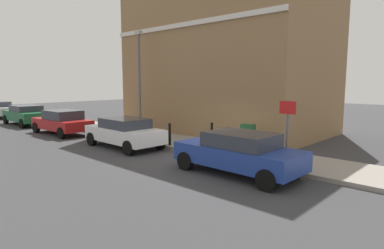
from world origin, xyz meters
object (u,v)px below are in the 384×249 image
(car_blue, at_px, (239,152))
(car_white, at_px, (124,132))
(utility_cabinet, at_px, (248,139))
(bollard_near_cabinet, at_px, (212,133))
(lamppost, at_px, (139,78))
(car_green, at_px, (26,114))
(car_red, at_px, (62,122))
(bollard_far_kerb, at_px, (170,133))
(street_sign, at_px, (287,123))

(car_blue, relative_size, car_white, 1.03)
(utility_cabinet, xyz_separation_m, bollard_near_cabinet, (0.10, 2.06, 0.02))
(car_white, height_order, lamppost, lamppost)
(car_blue, xyz_separation_m, car_green, (0.02, 18.40, -0.00))
(car_red, bearing_deg, car_white, -180.00)
(car_green, height_order, utility_cabinet, car_green)
(car_white, height_order, bollard_far_kerb, car_white)
(car_white, bearing_deg, bollard_far_kerb, -141.01)
(car_blue, bearing_deg, car_white, 0.71)
(car_red, xyz_separation_m, bollard_near_cabinet, (2.98, -8.98, -0.04))
(utility_cabinet, distance_m, lamppost, 7.71)
(car_blue, height_order, car_red, car_red)
(bollard_near_cabinet, distance_m, bollard_far_kerb, 1.97)
(bollard_far_kerb, distance_m, lamppost, 4.88)
(utility_cabinet, xyz_separation_m, street_sign, (-1.25, -2.40, 0.98))
(car_blue, relative_size, street_sign, 1.90)
(car_blue, height_order, street_sign, street_sign)
(bollard_far_kerb, height_order, street_sign, street_sign)
(car_red, relative_size, car_green, 0.95)
(car_red, height_order, bollard_near_cabinet, car_red)
(utility_cabinet, xyz_separation_m, bollard_far_kerb, (-1.39, 3.34, 0.02))
(bollard_near_cabinet, bearing_deg, bollard_far_kerb, 139.25)
(car_red, relative_size, street_sign, 1.87)
(car_blue, distance_m, lamppost, 9.45)
(utility_cabinet, height_order, street_sign, street_sign)
(car_green, height_order, lamppost, lamppost)
(bollard_far_kerb, bearing_deg, car_red, 100.92)
(car_red, bearing_deg, lamppost, -144.86)
(utility_cabinet, bearing_deg, car_green, 99.08)
(car_green, xyz_separation_m, bollard_far_kerb, (1.32, -13.62, -0.05))
(car_blue, xyz_separation_m, lamppost, (2.69, 8.69, 2.55))
(bollard_near_cabinet, distance_m, street_sign, 4.75)
(street_sign, relative_size, lamppost, 0.40)
(car_white, height_order, car_red, car_red)
(car_green, relative_size, bollard_near_cabinet, 4.35)
(car_red, height_order, bollard_far_kerb, car_red)
(car_red, distance_m, lamppost, 5.37)
(car_green, bearing_deg, bollard_near_cabinet, -168.39)
(car_blue, distance_m, car_green, 18.40)
(bollard_near_cabinet, height_order, bollard_far_kerb, same)
(street_sign, bearing_deg, car_red, 96.90)
(car_white, xyz_separation_m, car_red, (-0.18, 6.00, 0.00))
(car_red, distance_m, bollard_far_kerb, 7.84)
(car_green, relative_size, utility_cabinet, 3.93)
(car_red, relative_size, bollard_near_cabinet, 4.14)
(car_white, relative_size, car_red, 0.99)
(bollard_far_kerb, relative_size, street_sign, 0.45)
(car_green, relative_size, bollard_far_kerb, 4.35)
(car_white, relative_size, bollard_near_cabinet, 4.08)
(car_red, xyz_separation_m, lamppost, (2.83, -3.78, 2.56))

